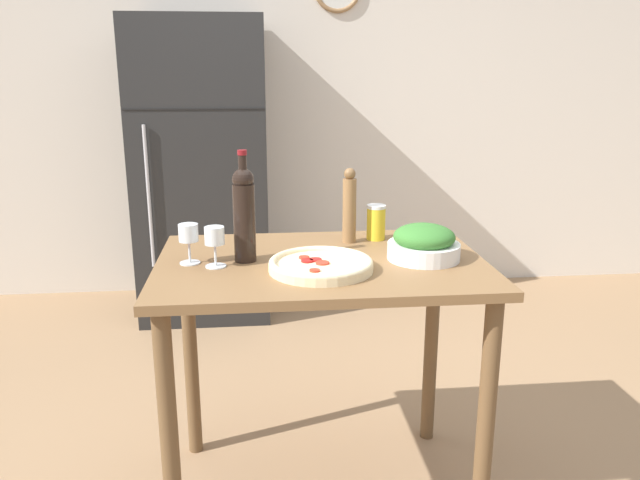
{
  "coord_description": "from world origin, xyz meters",
  "views": [
    {
      "loc": [
        -0.21,
        -2.01,
        1.54
      ],
      "look_at": [
        0.0,
        0.04,
        0.97
      ],
      "focal_mm": 35.0,
      "sensor_mm": 36.0,
      "label": 1
    }
  ],
  "objects_px": {
    "wine_glass_near": "(215,239)",
    "salt_canister": "(376,222)",
    "refrigerator": "(203,171)",
    "pepper_mill": "(349,207)",
    "wine_glass_far": "(189,236)",
    "homemade_pizza": "(321,265)",
    "wine_bottle": "(244,212)",
    "salad_bowl": "(424,244)"
  },
  "relations": [
    {
      "from": "wine_bottle",
      "to": "salad_bowl",
      "type": "relative_size",
      "value": 1.52
    },
    {
      "from": "salt_canister",
      "to": "refrigerator",
      "type": "bearing_deg",
      "value": 114.62
    },
    {
      "from": "salad_bowl",
      "to": "homemade_pizza",
      "type": "bearing_deg",
      "value": -166.04
    },
    {
      "from": "wine_glass_near",
      "to": "wine_glass_far",
      "type": "relative_size",
      "value": 1.0
    },
    {
      "from": "homemade_pizza",
      "to": "wine_glass_near",
      "type": "bearing_deg",
      "value": 167.62
    },
    {
      "from": "salt_canister",
      "to": "pepper_mill",
      "type": "bearing_deg",
      "value": -165.01
    },
    {
      "from": "wine_bottle",
      "to": "wine_glass_near",
      "type": "distance_m",
      "value": 0.13
    },
    {
      "from": "refrigerator",
      "to": "pepper_mill",
      "type": "xyz_separation_m",
      "value": [
        0.68,
        -1.74,
        0.13
      ]
    },
    {
      "from": "wine_glass_far",
      "to": "salad_bowl",
      "type": "relative_size",
      "value": 0.55
    },
    {
      "from": "wine_bottle",
      "to": "salt_canister",
      "type": "bearing_deg",
      "value": 25.02
    },
    {
      "from": "wine_glass_near",
      "to": "wine_glass_far",
      "type": "distance_m",
      "value": 0.1
    },
    {
      "from": "refrigerator",
      "to": "salt_canister",
      "type": "bearing_deg",
      "value": -65.38
    },
    {
      "from": "wine_glass_near",
      "to": "refrigerator",
      "type": "bearing_deg",
      "value": 95.73
    },
    {
      "from": "wine_glass_far",
      "to": "homemade_pizza",
      "type": "bearing_deg",
      "value": -15.67
    },
    {
      "from": "refrigerator",
      "to": "wine_glass_near",
      "type": "distance_m",
      "value": 2.01
    },
    {
      "from": "salad_bowl",
      "to": "refrigerator",
      "type": "bearing_deg",
      "value": 114.38
    },
    {
      "from": "pepper_mill",
      "to": "salad_bowl",
      "type": "xyz_separation_m",
      "value": [
        0.22,
        -0.24,
        -0.08
      ]
    },
    {
      "from": "pepper_mill",
      "to": "refrigerator",
      "type": "bearing_deg",
      "value": 111.28
    },
    {
      "from": "refrigerator",
      "to": "pepper_mill",
      "type": "relative_size",
      "value": 6.59
    },
    {
      "from": "salad_bowl",
      "to": "salt_canister",
      "type": "bearing_deg",
      "value": 112.87
    },
    {
      "from": "wine_bottle",
      "to": "wine_glass_far",
      "type": "xyz_separation_m",
      "value": [
        -0.18,
        -0.01,
        -0.07
      ]
    },
    {
      "from": "salt_canister",
      "to": "salad_bowl",
      "type": "bearing_deg",
      "value": -67.13
    },
    {
      "from": "refrigerator",
      "to": "wine_glass_far",
      "type": "xyz_separation_m",
      "value": [
        0.11,
        -1.95,
        0.09
      ]
    },
    {
      "from": "pepper_mill",
      "to": "homemade_pizza",
      "type": "relative_size",
      "value": 0.83
    },
    {
      "from": "wine_bottle",
      "to": "salt_canister",
      "type": "height_order",
      "value": "wine_bottle"
    },
    {
      "from": "refrigerator",
      "to": "wine_glass_near",
      "type": "bearing_deg",
      "value": -84.27
    },
    {
      "from": "refrigerator",
      "to": "salad_bowl",
      "type": "distance_m",
      "value": 2.18
    },
    {
      "from": "pepper_mill",
      "to": "salt_canister",
      "type": "distance_m",
      "value": 0.13
    },
    {
      "from": "pepper_mill",
      "to": "homemade_pizza",
      "type": "distance_m",
      "value": 0.38
    },
    {
      "from": "homemade_pizza",
      "to": "salt_canister",
      "type": "distance_m",
      "value": 0.44
    },
    {
      "from": "wine_glass_near",
      "to": "pepper_mill",
      "type": "distance_m",
      "value": 0.54
    },
    {
      "from": "refrigerator",
      "to": "homemade_pizza",
      "type": "height_order",
      "value": "refrigerator"
    },
    {
      "from": "salad_bowl",
      "to": "homemade_pizza",
      "type": "xyz_separation_m",
      "value": [
        -0.36,
        -0.09,
        -0.04
      ]
    },
    {
      "from": "homemade_pizza",
      "to": "salad_bowl",
      "type": "bearing_deg",
      "value": 13.96
    },
    {
      "from": "refrigerator",
      "to": "pepper_mill",
      "type": "height_order",
      "value": "refrigerator"
    },
    {
      "from": "homemade_pizza",
      "to": "salt_canister",
      "type": "relative_size",
      "value": 2.53
    },
    {
      "from": "wine_bottle",
      "to": "salad_bowl",
      "type": "height_order",
      "value": "wine_bottle"
    },
    {
      "from": "wine_glass_near",
      "to": "salt_canister",
      "type": "relative_size",
      "value": 1.01
    },
    {
      "from": "wine_glass_near",
      "to": "homemade_pizza",
      "type": "xyz_separation_m",
      "value": [
        0.34,
        -0.07,
        -0.08
      ]
    },
    {
      "from": "pepper_mill",
      "to": "salt_canister",
      "type": "height_order",
      "value": "pepper_mill"
    },
    {
      "from": "wine_glass_near",
      "to": "salt_canister",
      "type": "bearing_deg",
      "value": 25.97
    },
    {
      "from": "wine_bottle",
      "to": "wine_glass_far",
      "type": "bearing_deg",
      "value": -176.39
    }
  ]
}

